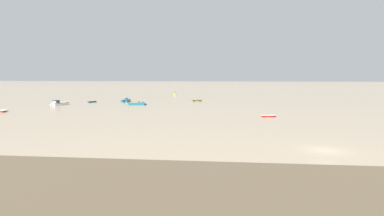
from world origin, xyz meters
TOP-DOWN VIEW (x-y plane):
  - ground_plane at (0.00, 0.00)m, footprint 800.00×800.00m
  - motorboat_moored_0 at (-43.29, 65.14)m, footprint 2.32×5.75m
  - rowboat_moored_0 at (-21.34, 69.05)m, footprint 3.71×3.01m
  - motorboat_moored_1 at (-35.98, 53.72)m, footprint 5.35×2.80m
  - rowboat_moored_1 at (-52.93, 61.17)m, footprint 2.69×3.10m
  - motorboat_moored_2 at (-58.56, 50.40)m, footprint 4.01×6.12m
  - rowboat_moored_3 at (-2.97, 30.51)m, footprint 3.37×1.83m
  - rowboat_moored_4 at (-62.60, 33.46)m, footprint 2.80×3.87m
  - channel_buoy at (-33.01, 97.30)m, footprint 0.90×0.90m

SIDE VIEW (x-z plane):
  - ground_plane at x=0.00m, z-range 0.00..0.00m
  - rowboat_moored_1 at x=-52.93m, z-range -0.11..0.38m
  - rowboat_moored_3 at x=-2.97m, z-range -0.12..0.39m
  - rowboat_moored_0 at x=-21.34m, z-range -0.13..0.44m
  - rowboat_moored_4 at x=-62.60m, z-range -0.13..0.45m
  - motorboat_moored_1 at x=-35.98m, z-range -0.63..1.11m
  - motorboat_moored_0 at x=-43.29m, z-range -0.70..1.22m
  - motorboat_moored_2 at x=-58.56m, z-range -0.77..1.43m
  - channel_buoy at x=-33.01m, z-range -0.69..1.61m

